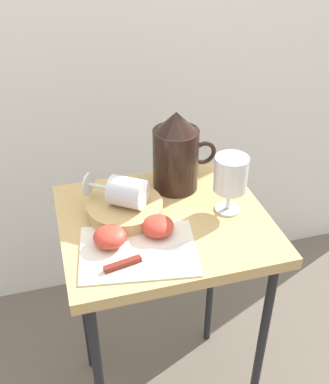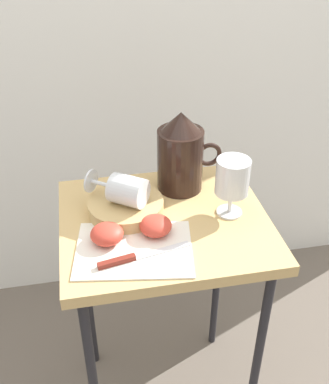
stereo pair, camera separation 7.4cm
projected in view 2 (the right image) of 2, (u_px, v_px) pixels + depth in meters
The scene contains 10 objects.
curtain_drape at pixel (127, 20), 1.48m from camera, with size 2.40×0.03×2.13m, color white.
table at pixel (164, 245), 1.20m from camera, with size 0.51×0.45×0.74m.
linen_napkin at pixel (134, 249), 1.05m from camera, with size 0.26×0.20×0.00m, color silver.
basket_tray at pixel (126, 207), 1.16m from camera, with size 0.19×0.19×0.04m, color tan.
pitcher at pixel (181, 158), 1.22m from camera, with size 0.17×0.12×0.22m.
wine_glass_upright at pixel (232, 180), 1.12m from camera, with size 0.08×0.08×0.15m.
wine_glass_tipped_near at pixel (126, 190), 1.13m from camera, with size 0.16×0.14×0.07m.
apple_half_left at pixel (107, 234), 1.06m from camera, with size 0.08×0.08×0.04m, color #CC3D2D.
apple_half_right at pixel (156, 226), 1.09m from camera, with size 0.08×0.08×0.04m, color #CC3D2D.
knife at pixel (131, 258), 1.02m from camera, with size 0.21×0.06×0.01m.
Camera 2 is at (-0.18, -0.90, 1.44)m, focal length 43.54 mm.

